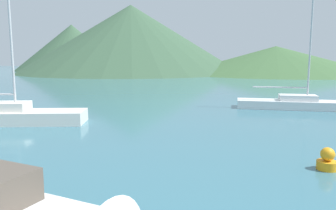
{
  "coord_description": "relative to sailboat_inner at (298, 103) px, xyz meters",
  "views": [
    {
      "loc": [
        4.01,
        -1.22,
        3.48
      ],
      "look_at": [
        -0.34,
        14.0,
        1.2
      ],
      "focal_mm": 35.0,
      "sensor_mm": 36.0,
      "label": 1
    }
  ],
  "objects": [
    {
      "name": "hill_west",
      "position": [
        -54.61,
        59.25,
        5.99
      ],
      "size": [
        31.08,
        31.08,
        12.82
      ],
      "color": "#38563D",
      "rests_on": "ground_plane"
    },
    {
      "name": "sailboat_inner",
      "position": [
        0.0,
        0.0,
        0.0
      ],
      "size": [
        8.2,
        2.35,
        9.89
      ],
      "rotation": [
        0.0,
        0.0,
        0.07
      ],
      "color": "white",
      "rests_on": "ground_plane"
    },
    {
      "name": "sailboat_middle",
      "position": [
        -15.61,
        -9.78,
        0.02
      ],
      "size": [
        8.69,
        4.49,
        6.84
      ],
      "rotation": [
        0.0,
        0.0,
        0.32
      ],
      "color": "white",
      "rests_on": "ground_plane"
    },
    {
      "name": "buoy_marker",
      "position": [
        -0.38,
        -13.02,
        -0.13
      ],
      "size": [
        0.62,
        0.62,
        0.71
      ],
      "color": "orange",
      "rests_on": "ground_plane"
    },
    {
      "name": "hill_east",
      "position": [
        0.4,
        54.45,
        2.65
      ],
      "size": [
        44.04,
        44.04,
        6.13
      ],
      "color": "#3D6038",
      "rests_on": "ground_plane"
    },
    {
      "name": "hill_central",
      "position": [
        -33.38,
        51.58,
        7.66
      ],
      "size": [
        53.26,
        53.26,
        16.15
      ],
      "color": "#38563D",
      "rests_on": "ground_plane"
    }
  ]
}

